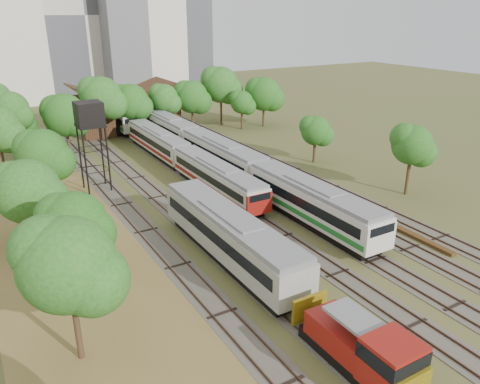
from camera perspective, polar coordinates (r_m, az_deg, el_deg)
ground at (r=36.35m, az=17.57°, el=-10.90°), size 240.00×240.00×0.00m
dry_grass_patch at (r=33.97m, az=-15.41°, el=-13.05°), size 14.00×60.00×0.04m
tracks at (r=53.84m, az=-2.68°, el=0.85°), size 24.60×80.00×0.19m
railcar_red_set at (r=58.18m, az=-6.83°, el=4.13°), size 2.78×34.58×3.43m
railcar_green_set at (r=57.59m, az=-2.16°, el=4.34°), size 3.15×52.08×3.90m
railcar_rear at (r=83.09m, az=-14.65°, el=8.90°), size 3.12×16.08×3.86m
shunter_locomotive at (r=27.38m, az=15.06°, el=-18.23°), size 2.62×8.10×3.43m
old_grey_coach at (r=37.01m, az=-1.24°, el=-5.33°), size 3.24×18.00×4.01m
water_tower at (r=52.78m, az=-17.90°, el=8.76°), size 2.84×2.84×9.83m
rail_pile_near at (r=44.58m, az=19.91°, el=-4.78°), size 0.61×9.20×0.31m
rail_pile_far at (r=46.32m, az=17.48°, el=-3.52°), size 0.51×8.11×0.26m
maintenance_shed at (r=82.59m, az=-13.91°, el=9.52°), size 16.45×11.55×7.58m
tree_band_left at (r=49.79m, az=-24.72°, el=3.60°), size 8.56×76.10×8.80m
tree_band_far at (r=75.84m, az=-10.39°, el=11.15°), size 44.38×10.38×10.05m
tree_band_right at (r=62.63m, az=9.60°, el=8.11°), size 5.33×39.27×7.72m
tower_centre at (r=122.54m, az=-19.43°, el=19.71°), size 20.00×18.00×36.00m
tower_far_right at (r=142.23m, az=-6.80°, el=19.11°), size 12.00×12.00×28.00m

